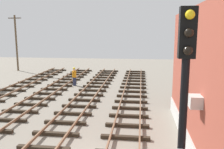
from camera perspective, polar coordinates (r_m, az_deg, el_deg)
name	(u,v)px	position (r m, az deg, el deg)	size (l,w,h in m)	color
signal_mast	(184,108)	(5.71, 16.56, -7.54)	(0.36, 0.40, 5.87)	black
utility_pole_far	(16,42)	(35.86, -21.69, 7.16)	(1.80, 0.24, 7.58)	brown
track_worker_foreground	(74,76)	(24.49, -8.90, -0.46)	(0.40, 0.40, 1.87)	#262D4C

